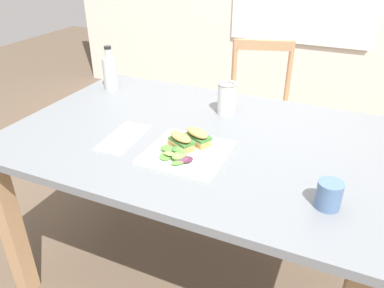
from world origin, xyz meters
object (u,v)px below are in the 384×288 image
Objects in this scene: chair_wooden_far at (258,114)px; mason_jar_iced_tea at (227,100)px; plate_lunch at (187,153)px; dining_table at (194,157)px; sandwich_half_front at (181,141)px; fork_on_napkin at (125,135)px; bottle_cold_brew at (110,74)px; cup_extra_side at (329,195)px; sandwich_half_back at (197,136)px.

mason_jar_iced_tea is at bearing -88.26° from chair_wooden_far.
dining_table is at bearing 105.14° from plate_lunch.
dining_table is 12.71× the size of sandwich_half_front.
dining_table is 1.64× the size of chair_wooden_far.
mason_jar_iced_tea is (0.05, 0.23, 0.17)m from dining_table.
bottle_cold_brew is (-0.35, 0.41, 0.07)m from fork_on_napkin.
cup_extra_side is at bearing -9.99° from fork_on_napkin.
chair_wooden_far is 1.33m from cup_extra_side.
fork_on_napkin is at bearing 174.24° from plate_lunch.
cup_extra_side is at bearing -12.35° from plate_lunch.
chair_wooden_far is at bearing 88.28° from dining_table.
sandwich_half_front is at bearing -91.01° from chair_wooden_far.
plate_lunch is 0.76m from bottle_cold_brew.
chair_wooden_far is at bearing 76.06° from fork_on_napkin.
chair_wooden_far is 4.68× the size of fork_on_napkin.
dining_table is at bearing 28.31° from fork_on_napkin.
plate_lunch is 0.50m from cup_extra_side.
bottle_cold_brew is 1.52× the size of mason_jar_iced_tea.
plate_lunch is 1.31× the size of bottle_cold_brew.
dining_table is 0.18m from sandwich_half_back.
dining_table is 7.68× the size of fork_on_napkin.
sandwich_half_back reaches higher than fork_on_napkin.
bottle_cold_brew is (-0.63, 0.37, 0.04)m from sandwich_half_back.
cup_extra_side is (1.11, -0.54, -0.03)m from bottle_cold_brew.
bottle_cold_brew reaches higher than plate_lunch.
plate_lunch is at bearing -91.12° from mason_jar_iced_tea.
dining_table is 0.29m from mason_jar_iced_tea.
cup_extra_side is (0.48, -0.11, 0.04)m from plate_lunch.
bottle_cold_brew is 1.23m from cup_extra_side.
cup_extra_side reaches higher than plate_lunch.
plate_lunch is 1.50× the size of fork_on_napkin.
chair_wooden_far is at bearing 91.74° from mason_jar_iced_tea.
sandwich_half_front reaches higher than plate_lunch.
bottle_cold_brew is (-0.62, 0.44, 0.07)m from plate_lunch.
fork_on_napkin is (-0.24, 0.01, -0.03)m from sandwich_half_front.
dining_table is 0.95m from chair_wooden_far.
plate_lunch is 0.28m from fork_on_napkin.
cup_extra_side reaches higher than sandwich_half_front.
plate_lunch is (0.04, -0.15, 0.11)m from dining_table.
sandwich_half_front is 0.53m from cup_extra_side.
bottle_cold_brew is (-0.61, -0.65, 0.37)m from chair_wooden_far.
dining_table is 0.67m from bottle_cold_brew.
fork_on_napkin is 2.28× the size of cup_extra_side.
sandwich_half_back reaches higher than dining_table.
sandwich_half_front reaches higher than dining_table.
cup_extra_side is (0.76, -0.13, 0.04)m from fork_on_napkin.
mason_jar_iced_tea is at bearing 88.88° from plate_lunch.
sandwich_half_back is (0.05, -0.08, 0.15)m from dining_table.
chair_wooden_far is at bearing 90.72° from plate_lunch.
fork_on_napkin is at bearing 170.01° from cup_extra_side.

